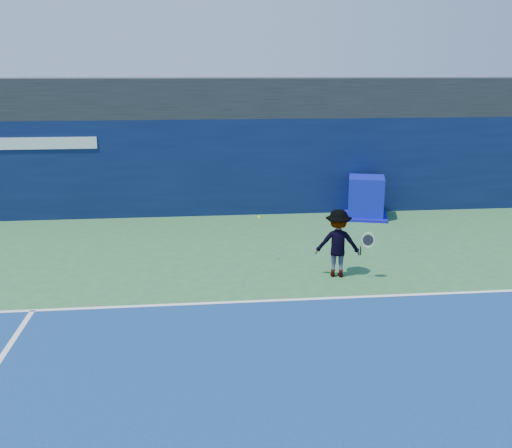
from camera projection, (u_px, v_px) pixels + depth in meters
The scene contains 7 objects.
ground at pixel (324, 378), 8.51m from camera, with size 80.00×80.00×0.00m, color #2F6938.
baseline at pixel (291, 300), 11.38m from camera, with size 24.00×0.10×0.01m, color white.
stadium_band at pixel (250, 97), 18.60m from camera, with size 36.00×3.00×1.20m, color black.
back_wall_assembly at pixel (253, 165), 18.19m from camera, with size 36.00×1.03×3.00m.
equipment_cart at pixel (366, 199), 17.64m from camera, with size 1.65×1.65×1.28m.
tennis_player at pixel (338, 243), 12.55m from camera, with size 1.26×0.75×1.52m.
tennis_ball at pixel (259, 217), 13.29m from camera, with size 0.07×0.07×0.07m.
Camera 1 is at (-1.82, -7.46, 4.45)m, focal length 40.00 mm.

